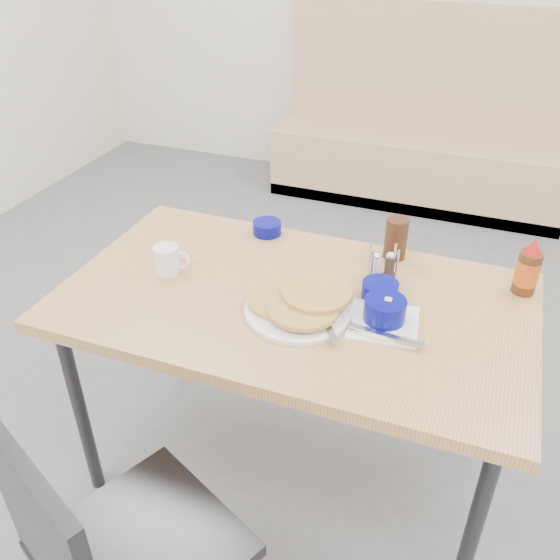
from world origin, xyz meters
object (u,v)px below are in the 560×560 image
(booth_bench, at_px, (420,147))
(dining_table, at_px, (294,313))
(pancake_plate, at_px, (299,305))
(grits_setting, at_px, (384,314))
(creamer_bowl, at_px, (267,228))
(condiment_caddy, at_px, (383,268))
(diner_chair, at_px, (108,548))
(butter_bowl, at_px, (380,290))
(amber_tumbler, at_px, (396,238))
(syrup_bottle, at_px, (528,269))
(coffee_mug, at_px, (168,259))

(booth_bench, distance_m, dining_table, 2.56)
(pancake_plate, height_order, grits_setting, grits_setting)
(creamer_bowl, distance_m, condiment_caddy, 0.47)
(diner_chair, relative_size, butter_bowl, 8.52)
(butter_bowl, bearing_deg, pancake_plate, -142.32)
(amber_tumbler, bearing_deg, syrup_bottle, -9.32)
(diner_chair, relative_size, amber_tumbler, 6.66)
(syrup_bottle, bearing_deg, booth_bench, 105.80)
(condiment_caddy, bearing_deg, creamer_bowl, 137.76)
(booth_bench, relative_size, butter_bowl, 17.36)
(booth_bench, height_order, syrup_bottle, booth_bench)
(diner_chair, xyz_separation_m, grits_setting, (0.44, 0.75, 0.26))
(diner_chair, distance_m, amber_tumbler, 1.23)
(dining_table, bearing_deg, grits_setting, -7.16)
(condiment_caddy, bearing_deg, booth_bench, 71.29)
(butter_bowl, relative_size, syrup_bottle, 0.60)
(pancake_plate, xyz_separation_m, butter_bowl, (0.20, 0.15, 0.00))
(grits_setting, relative_size, condiment_caddy, 2.10)
(diner_chair, distance_m, syrup_bottle, 1.36)
(diner_chair, bearing_deg, syrup_bottle, 77.85)
(condiment_caddy, bearing_deg, diner_chair, -135.60)
(coffee_mug, height_order, amber_tumbler, amber_tumbler)
(creamer_bowl, bearing_deg, dining_table, -56.75)
(pancake_plate, relative_size, butter_bowl, 2.85)
(creamer_bowl, relative_size, amber_tumbler, 0.73)
(diner_chair, xyz_separation_m, syrup_bottle, (0.80, 1.06, 0.30))
(coffee_mug, distance_m, creamer_bowl, 0.40)
(grits_setting, bearing_deg, butter_bowl, 107.67)
(diner_chair, distance_m, butter_bowl, 0.99)
(pancake_plate, xyz_separation_m, coffee_mug, (-0.46, 0.06, 0.02))
(coffee_mug, xyz_separation_m, condiment_caddy, (0.64, 0.20, -0.01))
(booth_bench, bearing_deg, amber_tumbler, -83.95)
(pancake_plate, distance_m, coffee_mug, 0.46)
(grits_setting, xyz_separation_m, syrup_bottle, (0.36, 0.31, 0.04))
(condiment_caddy, distance_m, syrup_bottle, 0.43)
(dining_table, distance_m, grits_setting, 0.30)
(butter_bowl, bearing_deg, grits_setting, -72.33)
(grits_setting, relative_size, butter_bowl, 2.14)
(creamer_bowl, height_order, butter_bowl, butter_bowl)
(grits_setting, bearing_deg, booth_bench, 96.22)
(syrup_bottle, bearing_deg, coffee_mug, -165.15)
(condiment_caddy, bearing_deg, grits_setting, -100.24)
(pancake_plate, relative_size, syrup_bottle, 1.71)
(butter_bowl, bearing_deg, condiment_caddy, 99.24)
(pancake_plate, bearing_deg, coffee_mug, 172.96)
(butter_bowl, height_order, syrup_bottle, syrup_bottle)
(dining_table, xyz_separation_m, grits_setting, (0.28, -0.04, 0.10))
(grits_setting, xyz_separation_m, butter_bowl, (-0.04, 0.13, -0.01))
(creamer_bowl, height_order, condiment_caddy, condiment_caddy)
(condiment_caddy, bearing_deg, syrup_bottle, -13.44)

